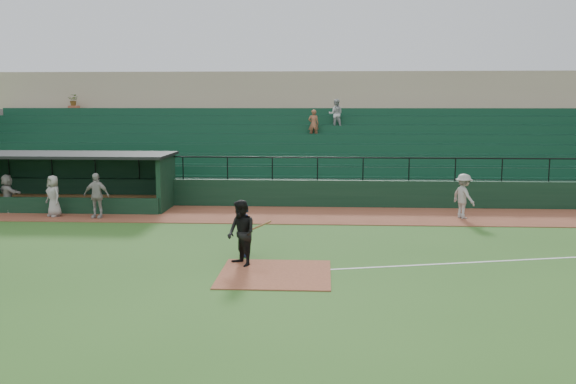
{
  "coord_description": "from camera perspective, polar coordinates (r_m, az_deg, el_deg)",
  "views": [
    {
      "loc": [
        1.32,
        -17.59,
        4.64
      ],
      "look_at": [
        0.0,
        5.0,
        1.4
      ],
      "focal_mm": 39.52,
      "sensor_mm": 36.0,
      "label": 1
    }
  ],
  "objects": [
    {
      "name": "warning_track",
      "position": [
        26.04,
        0.39,
        -2.08
      ],
      "size": [
        40.0,
        4.0,
        0.03
      ],
      "primitive_type": "cube",
      "color": "brown",
      "rests_on": "ground"
    },
    {
      "name": "stadium_structure",
      "position": [
        34.16,
        1.12,
        4.22
      ],
      "size": [
        38.0,
        13.08,
        6.4
      ],
      "color": "black",
      "rests_on": "ground"
    },
    {
      "name": "dugout_player_b",
      "position": [
        27.24,
        -20.35,
        -0.33
      ],
      "size": [
        0.97,
        0.91,
        1.67
      ],
      "primitive_type": "imported",
      "rotation": [
        0.0,
        0.0,
        -0.65
      ],
      "color": "#9B9691",
      "rests_on": "warning_track"
    },
    {
      "name": "umpire",
      "position": [
        17.98,
        -4.23,
        -3.73
      ],
      "size": [
        1.13,
        1.16,
        1.89
      ],
      "primitive_type": "imported",
      "rotation": [
        0.0,
        0.0,
        -0.92
      ],
      "color": "black",
      "rests_on": "ground"
    },
    {
      "name": "runner",
      "position": [
        26.07,
        15.52,
        -0.36
      ],
      "size": [
        1.13,
        1.32,
        1.78
      ],
      "primitive_type": "imported",
      "rotation": [
        0.0,
        0.0,
        2.07
      ],
      "color": "#9C9792",
      "rests_on": "warning_track"
    },
    {
      "name": "batter_at_plate",
      "position": [
        19.13,
        -3.84,
        -3.43
      ],
      "size": [
        0.99,
        0.66,
        1.61
      ],
      "color": "black",
      "rests_on": "ground"
    },
    {
      "name": "foul_line",
      "position": [
        20.48,
        22.4,
        -5.56
      ],
      "size": [
        17.49,
        4.44,
        0.01
      ],
      "primitive_type": "cube",
      "rotation": [
        0.0,
        0.0,
        0.24
      ],
      "color": "white",
      "rests_on": "ground"
    },
    {
      "name": "dugout_player_c",
      "position": [
        29.01,
        -23.91,
        -0.1
      ],
      "size": [
        1.48,
        1.26,
        1.6
      ],
      "primitive_type": "imported",
      "rotation": [
        0.0,
        0.0,
        2.51
      ],
      "color": "gray",
      "rests_on": "warning_track"
    },
    {
      "name": "dugout_player_a",
      "position": [
        26.35,
        -16.87,
        -0.3
      ],
      "size": [
        1.09,
        0.53,
        1.8
      ],
      "primitive_type": "imported",
      "rotation": [
        0.0,
        0.0,
        -0.09
      ],
      "color": "#A9A39E",
      "rests_on": "warning_track"
    },
    {
      "name": "ground",
      "position": [
        18.24,
        -0.92,
        -6.59
      ],
      "size": [
        90.0,
        90.0,
        0.0
      ],
      "primitive_type": "plane",
      "color": "#28531A",
      "rests_on": "ground"
    },
    {
      "name": "home_plate_dirt",
      "position": [
        17.27,
        -1.17,
        -7.38
      ],
      "size": [
        3.0,
        3.0,
        0.03
      ],
      "primitive_type": "cube",
      "color": "brown",
      "rests_on": "ground"
    },
    {
      "name": "dugout",
      "position": [
        29.51,
        -18.72,
        1.28
      ],
      "size": [
        8.9,
        3.2,
        2.42
      ],
      "color": "black",
      "rests_on": "ground"
    }
  ]
}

